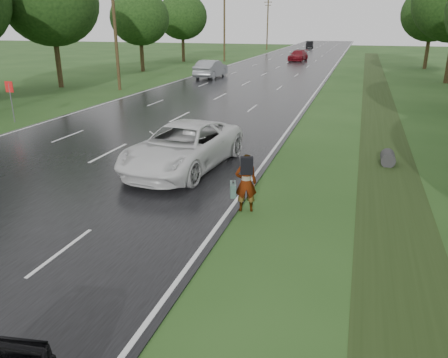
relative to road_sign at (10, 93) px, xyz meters
name	(u,v)px	position (x,y,z in m)	size (l,w,h in m)	color
road	(273,70)	(8.50, 33.00, -1.62)	(14.00, 180.00, 0.04)	black
edge_stripe_east	(331,71)	(15.25, 33.00, -1.60)	(0.12, 180.00, 0.01)	silver
edge_stripe_west	(220,68)	(1.75, 33.00, -1.60)	(0.12, 180.00, 0.01)	silver
center_line	(273,70)	(8.50, 33.00, -1.60)	(0.12, 180.00, 0.01)	silver
drainage_ditch	(381,120)	(20.00, 6.71, -1.61)	(2.20, 120.00, 0.56)	#213113
road_sign	(10,93)	(0.00, 0.00, 0.00)	(0.50, 0.06, 2.30)	slate
utility_pole_mid	(115,25)	(-0.70, 13.00, 3.55)	(1.60, 0.26, 10.00)	#312614
utility_pole_far	(224,24)	(-0.70, 43.00, 3.55)	(1.60, 0.26, 10.00)	#312614
utility_pole_distant	(268,23)	(-0.70, 73.00, 3.55)	(1.60, 0.26, 10.00)	#312614
tree_east_f	(433,13)	(26.00, 40.00, 4.73)	(7.20, 7.20, 9.62)	#312614
tree_west_c	(51,3)	(-6.50, 13.00, 5.27)	(7.80, 7.80, 10.43)	#312614
tree_west_d	(140,18)	(-5.70, 27.00, 4.18)	(6.60, 6.60, 8.80)	#312614
tree_west_f	(182,17)	(-6.30, 41.00, 4.49)	(7.00, 7.00, 9.29)	#312614
pedestrian	(245,182)	(15.68, -8.16, -0.73)	(0.92, 0.70, 1.78)	#A5998C
white_pickup	(183,147)	(12.40, -4.98, -0.74)	(2.85, 6.19, 1.72)	silver
silver_sedan	(211,69)	(3.96, 23.20, -0.72)	(1.86, 5.34, 1.76)	gray
far_car_red	(298,55)	(9.50, 46.72, -0.85)	(2.11, 5.20, 1.51)	maroon
far_car_dark	(310,44)	(7.07, 81.99, -0.88)	(1.53, 4.37, 1.44)	black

